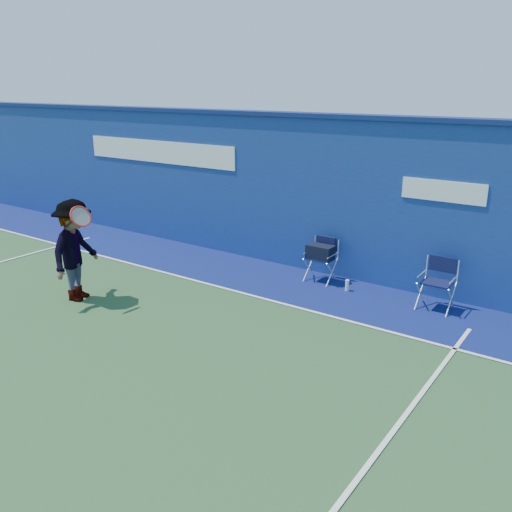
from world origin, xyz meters
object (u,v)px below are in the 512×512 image
Objects in this scene: water_bottle at (347,285)px; tennis_player at (75,250)px; directors_chair_right at (436,294)px; directors_chair_left at (321,263)px.

tennis_player is (-3.68, -3.03, 0.78)m from water_bottle.
tennis_player is at bearing -149.28° from directors_chair_right.
tennis_player is (-3.03, -3.21, 0.53)m from directors_chair_left.
directors_chair_left is 0.47× the size of tennis_player.
water_bottle is 0.12× the size of tennis_player.
directors_chair_right is 0.49× the size of tennis_player.
tennis_player is at bearing -133.28° from directors_chair_left.
tennis_player reaches higher than water_bottle.
directors_chair_right reaches higher than water_bottle.
water_bottle is at bearing -176.63° from directors_chair_right.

